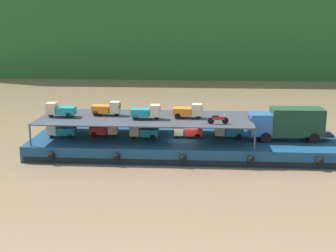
{
  "coord_description": "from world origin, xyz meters",
  "views": [
    {
      "loc": [
        1.37,
        -43.37,
        13.02
      ],
      "look_at": [
        -1.61,
        0.0,
        2.7
      ],
      "focal_mm": 49.85,
      "sensor_mm": 36.0,
      "label": 1
    }
  ],
  "objects": [
    {
      "name": "cargo_rack",
      "position": [
        -3.8,
        0.0,
        3.44
      ],
      "size": [
        20.24,
        7.46,
        2.0
      ],
      "color": "#383D47",
      "rests_on": "cargo_barge"
    },
    {
      "name": "motorcycle_upper_port",
      "position": [
        3.05,
        -2.24,
        3.93
      ],
      "size": [
        1.9,
        0.55,
        0.87
      ],
      "color": "black",
      "rests_on": "cargo_rack"
    },
    {
      "name": "mini_truck_lower_bow",
      "position": [
        4.19,
        0.54,
        2.19
      ],
      "size": [
        2.76,
        1.24,
        1.38
      ],
      "color": "teal",
      "rests_on": "cargo_barge"
    },
    {
      "name": "mini_truck_lower_aft",
      "position": [
        -7.86,
        0.36,
        2.19
      ],
      "size": [
        2.76,
        1.23,
        1.38
      ],
      "color": "red",
      "rests_on": "cargo_barge"
    },
    {
      "name": "mini_truck_upper_stern",
      "position": [
        -11.96,
        -0.29,
        4.19
      ],
      "size": [
        2.77,
        1.25,
        1.38
      ],
      "color": "teal",
      "rests_on": "cargo_rack"
    },
    {
      "name": "mini_truck_upper_fore",
      "position": [
        -3.62,
        -0.68,
        4.19
      ],
      "size": [
        2.76,
        1.24,
        1.38
      ],
      "color": "teal",
      "rests_on": "cargo_rack"
    },
    {
      "name": "mini_truck_upper_mid",
      "position": [
        -7.66,
        0.74,
        4.19
      ],
      "size": [
        2.79,
        1.29,
        1.38
      ],
      "color": "orange",
      "rests_on": "cargo_rack"
    },
    {
      "name": "mini_truck_upper_bow",
      "position": [
        0.32,
        0.04,
        4.19
      ],
      "size": [
        2.78,
        1.26,
        1.38
      ],
      "color": "orange",
      "rests_on": "cargo_rack"
    },
    {
      "name": "ground_plane",
      "position": [
        0.0,
        0.0,
        0.0
      ],
      "size": [
        400.0,
        400.0,
        0.0
      ],
      "primitive_type": "plane",
      "color": "#7F664C"
    },
    {
      "name": "cargo_barge",
      "position": [
        -0.0,
        -0.03,
        0.75
      ],
      "size": [
        29.44,
        8.78,
        1.5
      ],
      "color": "navy",
      "rests_on": "ground"
    },
    {
      "name": "mini_truck_lower_fore",
      "position": [
        0.25,
        0.28,
        2.19
      ],
      "size": [
        2.77,
        1.25,
        1.38
      ],
      "color": "red",
      "rests_on": "cargo_barge"
    },
    {
      "name": "covered_lorry",
      "position": [
        9.74,
        0.0,
        3.19
      ],
      "size": [
        7.91,
        2.51,
        3.1
      ],
      "color": "#285BA3",
      "rests_on": "cargo_barge"
    },
    {
      "name": "mini_truck_lower_mid",
      "position": [
        -3.94,
        -0.29,
        2.19
      ],
      "size": [
        2.77,
        1.26,
        1.38
      ],
      "color": "teal",
      "rests_on": "cargo_barge"
    },
    {
      "name": "mini_truck_lower_stern",
      "position": [
        -12.0,
        -0.33,
        2.19
      ],
      "size": [
        2.77,
        1.25,
        1.38
      ],
      "color": "teal",
      "rests_on": "cargo_barge"
    }
  ]
}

